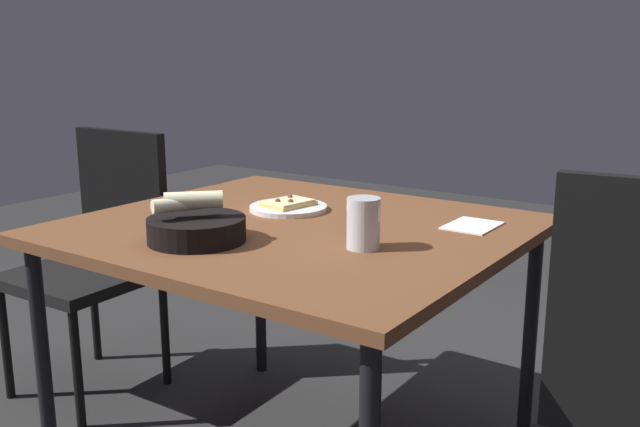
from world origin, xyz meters
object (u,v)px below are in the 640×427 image
at_px(beer_glass, 363,226).
at_px(dining_table, 295,245).
at_px(chair_far, 100,246).
at_px(pizza_plate, 288,207).
at_px(bread_basket, 195,227).

bearing_deg(beer_glass, dining_table, -109.66).
xyz_separation_m(beer_glass, chair_far, (-0.16, -1.18, -0.27)).
xyz_separation_m(pizza_plate, bread_basket, (0.40, 0.02, 0.03)).
height_order(pizza_plate, bread_basket, bread_basket).
xyz_separation_m(dining_table, pizza_plate, (-0.12, -0.12, 0.07)).
xyz_separation_m(bread_basket, beer_glass, (-0.18, 0.36, 0.02)).
bearing_deg(beer_glass, chair_far, -97.67).
bearing_deg(dining_table, bread_basket, -18.72).
bearing_deg(pizza_plate, beer_glass, 60.53).
distance_m(bread_basket, chair_far, 0.92).
relative_size(beer_glass, chair_far, 0.13).
height_order(dining_table, bread_basket, bread_basket).
bearing_deg(beer_glass, pizza_plate, -119.47).
bearing_deg(chair_far, pizza_plate, 94.35).
distance_m(bread_basket, beer_glass, 0.41).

